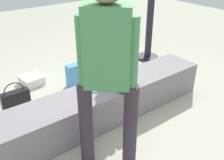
% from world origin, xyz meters
% --- Properties ---
extents(ground_plane, '(12.00, 12.00, 0.00)m').
position_xyz_m(ground_plane, '(0.00, 0.00, 0.00)').
color(ground_plane, '#ABA793').
extents(concrete_ledge, '(2.63, 0.46, 0.39)m').
position_xyz_m(concrete_ledge, '(0.00, 0.00, 0.20)').
color(concrete_ledge, gray).
rests_on(concrete_ledge, ground_plane).
extents(child_seated, '(0.28, 0.32, 0.48)m').
position_xyz_m(child_seated, '(0.15, -0.01, 0.61)').
color(child_seated, '#28304A').
rests_on(child_seated, concrete_ledge).
extents(adult_standing, '(0.40, 0.38, 1.68)m').
position_xyz_m(adult_standing, '(-0.36, -0.56, 1.01)').
color(adult_standing, '#362735').
rests_on(adult_standing, ground_plane).
extents(cake_plate, '(0.22, 0.22, 0.07)m').
position_xyz_m(cake_plate, '(-0.09, 0.07, 0.42)').
color(cake_plate, '#4CA5D8').
rests_on(cake_plate, concrete_ledge).
extents(gift_bag, '(0.18, 0.12, 0.35)m').
position_xyz_m(gift_bag, '(0.10, 0.88, 0.16)').
color(gift_bag, '#4C99E0').
rests_on(gift_bag, ground_plane).
extents(railing_post, '(0.36, 0.36, 1.19)m').
position_xyz_m(railing_post, '(1.61, 0.96, 0.46)').
color(railing_post, black).
rests_on(railing_post, ground_plane).
extents(water_bottle_near_gift, '(0.06, 0.06, 0.22)m').
position_xyz_m(water_bottle_near_gift, '(0.89, 1.22, 0.10)').
color(water_bottle_near_gift, silver).
rests_on(water_bottle_near_gift, ground_plane).
extents(water_bottle_far_side, '(0.07, 0.07, 0.22)m').
position_xyz_m(water_bottle_far_side, '(0.09, 0.52, 0.10)').
color(water_bottle_far_side, silver).
rests_on(water_bottle_far_side, ground_plane).
extents(party_cup_red, '(0.08, 0.08, 0.11)m').
position_xyz_m(party_cup_red, '(-0.51, 0.51, 0.06)').
color(party_cup_red, red).
rests_on(party_cup_red, ground_plane).
extents(cake_box_white, '(0.31, 0.32, 0.12)m').
position_xyz_m(cake_box_white, '(-0.35, 1.29, 0.06)').
color(cake_box_white, white).
rests_on(cake_box_white, ground_plane).
extents(handbag_black_leather, '(0.33, 0.11, 0.36)m').
position_xyz_m(handbag_black_leather, '(-0.74, 0.78, 0.13)').
color(handbag_black_leather, black).
rests_on(handbag_black_leather, ground_plane).
extents(handbag_brown_canvas, '(0.32, 0.11, 0.34)m').
position_xyz_m(handbag_brown_canvas, '(0.53, 0.39, 0.12)').
color(handbag_brown_canvas, brown).
rests_on(handbag_brown_canvas, ground_plane).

